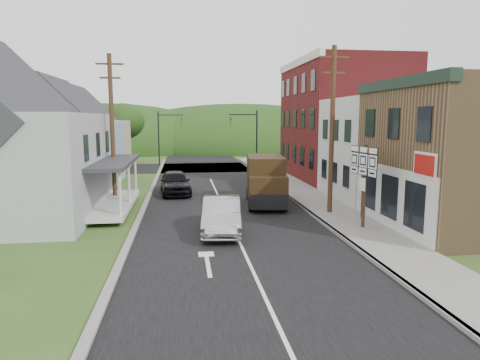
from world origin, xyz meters
name	(u,v)px	position (x,y,z in m)	size (l,w,h in m)	color
ground	(236,235)	(0.00, 0.00, 0.00)	(120.00, 120.00, 0.00)	#2D4719
road	(218,196)	(0.00, 10.00, 0.00)	(9.00, 90.00, 0.02)	black
cross_road	(205,168)	(0.00, 27.00, 0.00)	(60.00, 9.00, 0.02)	black
sidewalk_right	(311,198)	(5.90, 8.00, 0.07)	(2.80, 55.00, 0.15)	slate
curb_right	(290,198)	(4.55, 8.00, 0.07)	(0.20, 55.00, 0.15)	slate
curb_left	(146,202)	(-4.65, 8.00, 0.06)	(0.30, 55.00, 0.12)	slate
storefront_tan	(472,155)	(11.30, 0.00, 3.50)	(8.00, 8.00, 7.00)	brown
storefront_white	(395,149)	(11.30, 7.50, 3.25)	(8.00, 7.00, 6.50)	silver
storefront_red	(342,121)	(11.30, 17.00, 5.00)	(8.00, 12.00, 10.00)	maroon
house_gray	(1,137)	(-12.00, 6.00, 4.23)	(10.20, 12.24, 8.35)	#9FA2A4
house_blue	(73,138)	(-11.00, 17.00, 3.69)	(7.14, 8.16, 7.28)	#86A5B7
house_cream	(90,134)	(-11.50, 26.00, 3.69)	(7.14, 8.16, 7.28)	tan
utility_pole_right	(332,129)	(5.60, 3.50, 4.66)	(1.60, 0.26, 9.00)	#472D19
utility_pole_left	(112,128)	(-6.50, 8.00, 4.66)	(1.60, 0.26, 9.00)	#472D19
traffic_signal_right	(250,133)	(4.30, 23.50, 3.76)	(2.87, 0.20, 6.00)	black
traffic_signal_left	(165,131)	(-4.30, 30.50, 3.76)	(2.87, 0.20, 6.00)	black
tree_left_d	(123,121)	(-9.00, 32.00, 4.88)	(4.80, 4.80, 6.94)	#382616
forested_ridge	(197,149)	(0.00, 55.00, 0.00)	(90.00, 30.00, 16.00)	black
silver_sedan	(222,215)	(-0.60, 0.61, 0.80)	(1.69, 4.85, 1.60)	#ABABAF
dark_sedan	(175,182)	(-2.89, 11.02, 0.82)	(1.94, 4.82, 1.64)	black
delivery_van	(266,181)	(2.62, 6.54, 1.49)	(2.72, 5.49, 2.95)	black
route_sign_cluster	(364,174)	(5.98, 0.09, 2.66)	(0.36, 2.21, 3.88)	#472D19
warning_sign	(362,184)	(6.77, 2.06, 1.89)	(0.30, 0.70, 2.73)	black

